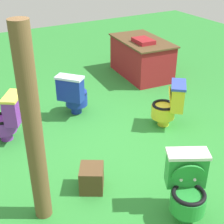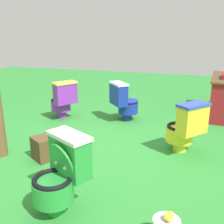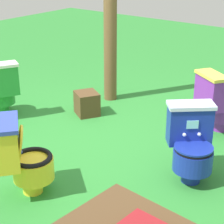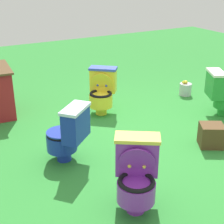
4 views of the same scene
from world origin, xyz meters
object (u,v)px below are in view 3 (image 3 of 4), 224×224
wooden_post (110,26)px  toilet_purple (217,102)px  toilet_yellow (21,157)px  small_crate (87,103)px  toilet_blue (191,143)px  toilet_green (1,88)px

wooden_post → toilet_purple: bearing=177.3°
toilet_yellow → small_crate: bearing=152.6°
toilet_blue → small_crate: 1.89m
toilet_blue → toilet_purple: bearing=-119.1°
toilet_yellow → toilet_green: bearing=-173.2°
toilet_purple → wooden_post: wooden_post is taller
toilet_blue → toilet_green: (2.63, 0.13, 0.00)m
toilet_blue → small_crate: size_ratio=2.40×
small_crate → toilet_yellow: bearing=113.0°
toilet_green → wooden_post: 1.67m
toilet_green → small_crate: (-0.85, -0.70, -0.22)m
wooden_post → small_crate: bearing=99.3°
toilet_purple → toilet_green: 2.70m
toilet_purple → wooden_post: bearing=-149.3°
toilet_yellow → small_crate: 1.87m
toilet_purple → small_crate: size_ratio=2.40×
wooden_post → toilet_blue: bearing=147.6°
toilet_yellow → wooden_post: (0.83, -2.35, 0.68)m
small_crate → wooden_post: bearing=-80.7°
wooden_post → toilet_green: bearing=60.9°
toilet_blue → toilet_purple: size_ratio=1.00×
toilet_blue → toilet_green: same height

